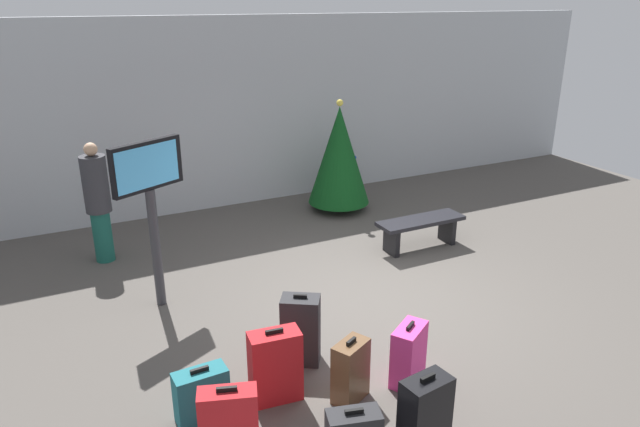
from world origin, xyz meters
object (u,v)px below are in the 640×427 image
(suitcase_6, at_px, (202,395))
(suitcase_8, at_px, (275,366))
(suitcase_2, at_px, (425,419))
(holiday_tree, at_px, (339,155))
(traveller_0, at_px, (98,200))
(suitcase_4, at_px, (409,355))
(suitcase_3, at_px, (301,330))
(suitcase_0, at_px, (351,371))
(waiting_bench, at_px, (421,226))
(flight_info_kiosk, at_px, (150,192))

(suitcase_6, relative_size, suitcase_8, 0.72)
(suitcase_2, xyz_separation_m, suitcase_8, (-0.82, 1.28, -0.02))
(holiday_tree, xyz_separation_m, traveller_0, (-4.17, -0.36, -0.09))
(suitcase_2, bearing_deg, suitcase_8, 122.54)
(traveller_0, relative_size, suitcase_8, 2.32)
(suitcase_2, height_order, suitcase_4, suitcase_2)
(suitcase_4, relative_size, suitcase_6, 1.20)
(suitcase_3, bearing_deg, suitcase_6, -160.63)
(holiday_tree, height_order, suitcase_8, holiday_tree)
(suitcase_2, height_order, suitcase_6, suitcase_2)
(holiday_tree, distance_m, suitcase_0, 5.45)
(suitcase_0, height_order, suitcase_8, suitcase_8)
(waiting_bench, xyz_separation_m, suitcase_4, (-2.12, -2.72, -0.04))
(waiting_bench, relative_size, suitcase_2, 1.72)
(suitcase_6, xyz_separation_m, suitcase_8, (0.72, -0.03, 0.11))
(suitcase_3, xyz_separation_m, suitcase_4, (0.82, -0.81, -0.07))
(traveller_0, bearing_deg, waiting_bench, -21.21)
(holiday_tree, xyz_separation_m, suitcase_6, (-3.84, -4.44, -0.78))
(suitcase_3, bearing_deg, waiting_bench, 33.05)
(flight_info_kiosk, height_order, suitcase_4, flight_info_kiosk)
(suitcase_2, xyz_separation_m, suitcase_6, (-1.54, 1.31, -0.13))
(holiday_tree, bearing_deg, suitcase_8, -124.92)
(waiting_bench, distance_m, suitcase_4, 3.46)
(traveller_0, height_order, suitcase_0, traveller_0)
(waiting_bench, distance_m, suitcase_2, 4.49)
(waiting_bench, bearing_deg, suitcase_4, -127.94)
(traveller_0, relative_size, suitcase_4, 2.68)
(traveller_0, bearing_deg, flight_info_kiosk, -75.10)
(suitcase_6, bearing_deg, suitcase_0, -14.92)
(flight_info_kiosk, xyz_separation_m, suitcase_4, (1.89, -2.75, -1.20))
(waiting_bench, height_order, suitcase_0, suitcase_0)
(suitcase_4, bearing_deg, suitcase_0, 178.26)
(flight_info_kiosk, relative_size, suitcase_3, 2.64)
(traveller_0, xyz_separation_m, suitcase_0, (1.69, -4.44, -0.63))
(suitcase_4, relative_size, suitcase_8, 0.86)
(suitcase_3, xyz_separation_m, suitcase_6, (-1.20, -0.42, -0.12))
(holiday_tree, distance_m, suitcase_8, 5.49)
(suitcase_4, height_order, suitcase_8, suitcase_8)
(holiday_tree, xyz_separation_m, flight_info_kiosk, (-3.71, -2.07, 0.47))
(flight_info_kiosk, distance_m, waiting_bench, 4.18)
(holiday_tree, relative_size, suitcase_0, 3.04)
(holiday_tree, distance_m, suitcase_6, 5.92)
(suitcase_2, bearing_deg, flight_info_kiosk, 110.91)
(suitcase_0, bearing_deg, holiday_tree, 62.72)
(traveller_0, height_order, suitcase_4, traveller_0)
(waiting_bench, height_order, suitcase_6, suitcase_6)
(suitcase_4, height_order, suitcase_6, suitcase_4)
(flight_info_kiosk, height_order, waiting_bench, flight_info_kiosk)
(suitcase_0, bearing_deg, traveller_0, 110.80)
(waiting_bench, relative_size, traveller_0, 0.79)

